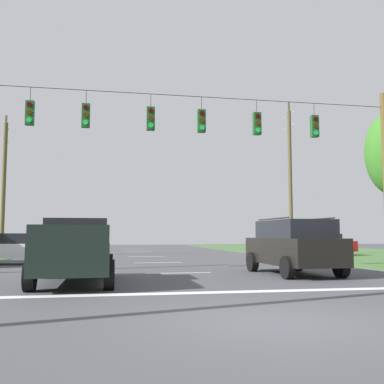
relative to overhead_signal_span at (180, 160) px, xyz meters
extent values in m
plane|color=#47474C|center=(-0.15, -10.67, -4.47)|extent=(120.00, 120.00, 0.00)
cube|color=white|center=(-0.15, -6.74, -4.47)|extent=(15.73, 0.45, 0.01)
cube|color=white|center=(-0.15, -0.74, -4.47)|extent=(2.50, 0.15, 0.01)
cube|color=white|center=(-0.15, 5.92, -4.47)|extent=(2.50, 0.15, 0.01)
cube|color=white|center=(-0.15, 12.77, -4.47)|extent=(2.50, 0.15, 0.01)
cube|color=white|center=(-0.15, 22.73, -4.47)|extent=(2.50, 0.15, 0.01)
cube|color=white|center=(-0.15, 29.18, -4.47)|extent=(2.50, 0.15, 0.01)
cylinder|color=black|center=(0.04, 0.00, 2.69)|extent=(18.47, 0.02, 0.02)
cylinder|color=black|center=(-5.87, 0.00, 2.42)|extent=(0.02, 0.02, 0.55)
cube|color=#19471E|center=(-5.87, 0.00, 1.66)|extent=(0.32, 0.24, 0.95)
cylinder|color=#310503|center=(-5.87, -0.14, 1.96)|extent=(0.20, 0.04, 0.20)
cylinder|color=#352203|center=(-5.87, -0.14, 1.66)|extent=(0.20, 0.04, 0.20)
cylinder|color=green|center=(-5.87, -0.14, 1.36)|extent=(0.20, 0.04, 0.20)
cylinder|color=black|center=(-3.76, 0.00, 2.42)|extent=(0.02, 0.02, 0.55)
cube|color=#19471E|center=(-3.76, 0.00, 1.66)|extent=(0.32, 0.24, 0.95)
cylinder|color=#310503|center=(-3.76, -0.14, 1.96)|extent=(0.20, 0.04, 0.20)
cylinder|color=#352203|center=(-3.76, -0.14, 1.66)|extent=(0.20, 0.04, 0.20)
cylinder|color=green|center=(-3.76, -0.14, 1.36)|extent=(0.20, 0.04, 0.20)
cylinder|color=black|center=(-1.20, 0.00, 2.42)|extent=(0.02, 0.02, 0.55)
cube|color=#19471E|center=(-1.20, 0.00, 1.66)|extent=(0.32, 0.24, 0.95)
cylinder|color=#310503|center=(-1.20, -0.14, 1.96)|extent=(0.20, 0.04, 0.20)
cylinder|color=#352203|center=(-1.20, -0.14, 1.66)|extent=(0.20, 0.04, 0.20)
cylinder|color=green|center=(-1.20, -0.14, 1.36)|extent=(0.20, 0.04, 0.20)
cylinder|color=black|center=(0.90, 0.00, 2.42)|extent=(0.02, 0.02, 0.55)
cube|color=#19471E|center=(0.90, 0.00, 1.66)|extent=(0.32, 0.24, 0.95)
cylinder|color=#310503|center=(0.90, -0.14, 1.96)|extent=(0.20, 0.04, 0.20)
cylinder|color=#352203|center=(0.90, -0.14, 1.66)|extent=(0.20, 0.04, 0.20)
cylinder|color=green|center=(0.90, -0.14, 1.36)|extent=(0.20, 0.04, 0.20)
cylinder|color=black|center=(3.30, 0.00, 2.42)|extent=(0.02, 0.02, 0.55)
cube|color=#19471E|center=(3.30, 0.00, 1.66)|extent=(0.32, 0.24, 0.95)
cylinder|color=#310503|center=(3.30, -0.14, 1.96)|extent=(0.20, 0.04, 0.20)
cylinder|color=#352203|center=(3.30, -0.14, 1.66)|extent=(0.20, 0.04, 0.20)
cylinder|color=green|center=(3.30, -0.14, 1.36)|extent=(0.20, 0.04, 0.20)
cylinder|color=black|center=(5.92, 0.00, 2.42)|extent=(0.02, 0.02, 0.55)
cube|color=#19471E|center=(5.92, 0.00, 1.66)|extent=(0.32, 0.24, 0.95)
cylinder|color=#310503|center=(5.92, -0.14, 1.96)|extent=(0.20, 0.04, 0.20)
cylinder|color=#352203|center=(5.92, -0.14, 1.66)|extent=(0.20, 0.04, 0.20)
cylinder|color=green|center=(5.92, -0.14, 1.36)|extent=(0.20, 0.04, 0.20)
cube|color=black|center=(-3.81, -3.89, -3.65)|extent=(2.02, 5.41, 0.85)
cube|color=black|center=(-3.80, -3.24, -2.87)|extent=(1.86, 1.91, 0.70)
cube|color=black|center=(-4.75, -5.23, -3.00)|extent=(0.11, 2.38, 0.45)
cube|color=black|center=(-2.87, -5.24, -3.00)|extent=(0.11, 2.38, 0.45)
cube|color=black|center=(-3.82, -6.54, -3.00)|extent=(1.96, 0.11, 0.45)
cylinder|color=black|center=(-4.80, -2.05, -4.07)|extent=(0.28, 0.80, 0.80)
cylinder|color=black|center=(-2.80, -2.05, -4.07)|extent=(0.28, 0.80, 0.80)
cylinder|color=black|center=(-4.81, -5.72, -4.07)|extent=(0.28, 0.80, 0.80)
cylinder|color=black|center=(-2.81, -5.73, -4.07)|extent=(0.28, 0.80, 0.80)
cube|color=black|center=(3.88, -2.16, -3.62)|extent=(2.14, 4.87, 0.95)
cube|color=black|center=(3.89, -2.31, -2.82)|extent=(1.93, 3.27, 0.65)
cylinder|color=black|center=(3.04, -2.35, -2.44)|extent=(0.16, 2.72, 0.05)
cylinder|color=black|center=(4.74, -2.28, -2.44)|extent=(0.16, 2.72, 0.05)
cylinder|color=black|center=(2.84, -0.57, -4.09)|extent=(0.29, 0.77, 0.76)
cylinder|color=black|center=(4.79, -0.49, -4.09)|extent=(0.29, 0.77, 0.76)
cylinder|color=black|center=(2.97, -3.83, -4.09)|extent=(0.29, 0.77, 0.76)
cylinder|color=black|center=(4.92, -3.76, -4.09)|extent=(0.29, 0.77, 0.76)
cube|color=silver|center=(-7.40, 5.89, -3.80)|extent=(4.36, 1.95, 0.70)
cube|color=black|center=(-7.40, 5.89, -3.20)|extent=(2.15, 1.69, 0.50)
cylinder|color=black|center=(-5.95, 6.74, -4.15)|extent=(0.65, 0.24, 0.64)
cylinder|color=black|center=(-6.01, 4.94, -4.15)|extent=(0.65, 0.24, 0.64)
cube|color=maroon|center=(11.85, 11.38, -3.80)|extent=(4.35, 1.93, 0.70)
cube|color=black|center=(11.85, 11.38, -3.20)|extent=(2.15, 1.68, 0.50)
cylinder|color=black|center=(10.46, 10.44, -4.15)|extent=(0.65, 0.24, 0.64)
cylinder|color=black|center=(10.40, 12.24, -4.15)|extent=(0.65, 0.24, 0.64)
cylinder|color=black|center=(13.29, 10.53, -4.15)|extent=(0.65, 0.24, 0.64)
cylinder|color=black|center=(13.24, 12.33, -4.15)|extent=(0.65, 0.24, 0.64)
cylinder|color=brown|center=(10.30, 13.11, 0.82)|extent=(0.28, 0.28, 10.58)
cube|color=brown|center=(10.30, 13.11, 5.71)|extent=(0.12, 0.12, 2.21)
cylinder|color=#B2B7BC|center=(10.30, 14.00, 5.83)|extent=(0.08, 0.08, 0.12)
cylinder|color=#B2B7BC|center=(10.30, 12.23, 5.83)|extent=(0.08, 0.08, 0.12)
cube|color=brown|center=(10.30, 13.11, 4.81)|extent=(0.12, 0.12, 1.87)
cylinder|color=#B2B7BC|center=(10.30, 13.86, 4.93)|extent=(0.08, 0.08, 0.12)
cylinder|color=#B2B7BC|center=(10.30, 12.37, 4.93)|extent=(0.08, 0.08, 0.12)
cylinder|color=brown|center=(-9.67, 14.07, 0.03)|extent=(0.28, 0.28, 9.01)
cube|color=brown|center=(-9.67, 14.07, 4.14)|extent=(0.12, 0.12, 1.82)
cylinder|color=#B2B7BC|center=(-9.67, 14.80, 4.26)|extent=(0.08, 0.08, 0.12)
cylinder|color=#B2B7BC|center=(-9.67, 13.35, 4.26)|extent=(0.08, 0.08, 0.12)
cube|color=brown|center=(-9.67, 14.07, 3.24)|extent=(0.12, 0.12, 1.97)
cylinder|color=#B2B7BC|center=(-9.67, 14.86, 3.36)|extent=(0.08, 0.08, 0.12)
cylinder|color=#B2B7BC|center=(-9.67, 13.29, 3.36)|extent=(0.08, 0.08, 0.12)
camera|label=1|loc=(-2.93, -18.15, -3.02)|focal=42.82mm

